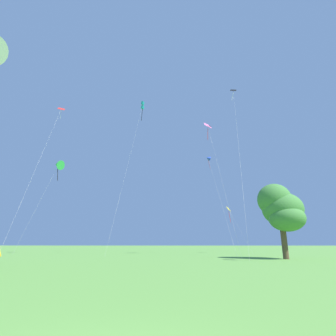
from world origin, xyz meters
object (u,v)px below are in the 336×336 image
Objects in this scene: kite_blue_delta at (208,158)px; tree_right_cluster at (281,209)px; kite_red_high at (57,119)px; kite_yellow_diamond at (230,212)px; kite_teal_box at (142,107)px; kite_green_small at (58,165)px; kite_black_large at (234,102)px; kite_pink_low at (209,131)px.

tree_right_cluster is (5.98, -15.16, -11.04)m from kite_blue_delta.
kite_red_high reaches higher than kite_yellow_diamond.
kite_teal_box is at bearing -169.04° from kite_yellow_diamond.
kite_black_large is at bearing -14.87° from kite_green_small.
kite_green_small is at bearing 167.96° from kite_pink_low.
kite_teal_box is 30.80m from tree_right_cluster.
kite_blue_delta is 19.68m from tree_right_cluster.
kite_pink_low is 14.80m from kite_yellow_diamond.
kite_red_high is at bearing 166.69° from tree_right_cluster.
kite_black_large reaches higher than tree_right_cluster.
kite_green_small is 19.02m from kite_teal_box.
kite_red_high is at bearing -161.48° from kite_yellow_diamond.
kite_pink_low reaches higher than kite_green_small.
kite_pink_low is 2.67× the size of kite_yellow_diamond.
tree_right_cluster is at bearing -37.30° from kite_teal_box.
kite_pink_low is 1.26× the size of kite_blue_delta.
kite_green_small reaches higher than tree_right_cluster.
kite_black_large is 0.98× the size of kite_teal_box.
kite_pink_low is at bearing -120.28° from kite_yellow_diamond.
kite_teal_box is at bearing 161.95° from kite_pink_low.
kite_teal_box is at bearing 158.10° from kite_black_large.
kite_pink_low is 2.55× the size of tree_right_cluster.
kite_green_small is at bearing 154.91° from tree_right_cluster.
kite_teal_box is 3.42× the size of kite_yellow_diamond.
kite_blue_delta is at bearing 114.62° from kite_black_large.
kite_teal_box is 1.61× the size of kite_blue_delta.
kite_red_high is at bearing -162.30° from kite_blue_delta.
kite_blue_delta is 2.03× the size of tree_right_cluster.
kite_pink_low is 28.12m from kite_green_small.
kite_pink_low is at bearing 122.69° from tree_right_cluster.
kite_black_large is 1.57× the size of kite_blue_delta.
kite_red_high is 26.29m from kite_blue_delta.
kite_yellow_diamond is at bearing 1.86° from kite_green_small.
kite_red_high is at bearing -153.01° from kite_teal_box.
tree_right_cluster is (2.45, -7.47, -18.08)m from kite_black_large.
kite_teal_box is 15.61m from kite_blue_delta.
kite_green_small is 33.20m from kite_black_large.
kite_teal_box reaches higher than tree_right_cluster.
kite_yellow_diamond is (3.99, 6.83, -12.51)m from kite_pink_low.
kite_teal_box reaches higher than kite_black_large.
kite_black_large reaches higher than kite_yellow_diamond.
kite_pink_low is at bearing -94.34° from kite_blue_delta.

